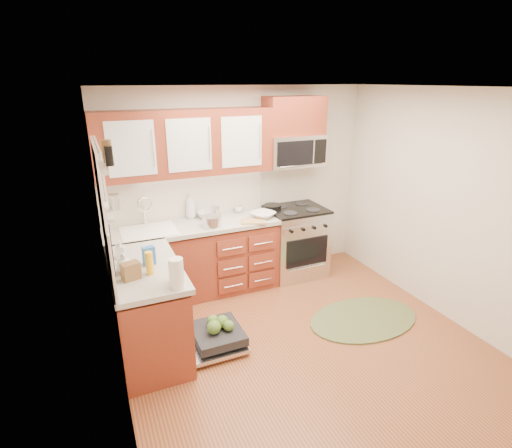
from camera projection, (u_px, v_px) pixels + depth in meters
name	position (u px, v px, depth m)	size (l,w,h in m)	color
floor	(302.00, 342.00, 4.13)	(3.50, 3.50, 0.00)	brown
ceiling	(314.00, 87.00, 3.28)	(3.50, 3.50, 0.00)	white
wall_back	(240.00, 186.00, 5.22)	(3.50, 0.04, 2.50)	beige
wall_front	(470.00, 332.00, 2.20)	(3.50, 0.04, 2.50)	beige
wall_left	(109.00, 262.00, 3.05)	(0.04, 3.50, 2.50)	beige
wall_right	(447.00, 207.00, 4.36)	(0.04, 3.50, 2.50)	beige
base_cabinet_back	(195.00, 262.00, 4.97)	(2.05, 0.60, 0.85)	maroon
base_cabinet_left	(148.00, 312.00, 3.90)	(0.60, 1.25, 0.85)	maroon
countertop_back	(193.00, 226.00, 4.80)	(2.07, 0.64, 0.05)	beige
countertop_left	(144.00, 268.00, 3.74)	(0.64, 1.27, 0.05)	beige
backsplash_back	(186.00, 195.00, 4.94)	(2.05, 0.02, 0.57)	beige
backsplash_left	(107.00, 242.00, 3.52)	(0.02, 1.25, 0.57)	beige
upper_cabinets	(186.00, 143.00, 4.58)	(2.05, 0.35, 0.75)	maroon
cabinet_over_mw	(294.00, 116.00, 5.02)	(0.76, 0.35, 0.47)	maroon
range	(295.00, 241.00, 5.46)	(0.76, 0.64, 0.95)	silver
microwave	(294.00, 150.00, 5.14)	(0.76, 0.38, 0.40)	silver
sink	(150.00, 241.00, 4.62)	(0.62, 0.50, 0.26)	white
dishwasher	(214.00, 338.00, 4.03)	(0.70, 0.60, 0.20)	silver
window	(102.00, 206.00, 3.39)	(0.03, 1.05, 1.05)	white
window_blind	(100.00, 167.00, 3.28)	(0.02, 0.96, 0.40)	white
shelf_upper	(103.00, 167.00, 2.49)	(0.04, 0.40, 0.03)	white
shelf_lower	(109.00, 212.00, 2.59)	(0.04, 0.40, 0.03)	white
rug	(363.00, 319.00, 4.52)	(1.30, 0.85, 0.02)	#5A6238
skillet	(273.00, 206.00, 5.31)	(0.23, 0.23, 0.04)	black
stock_pot	(212.00, 221.00, 4.68)	(0.23, 0.23, 0.14)	silver
cutting_board	(253.00, 221.00, 4.85)	(0.30, 0.19, 0.02)	tan
canister	(215.00, 212.00, 4.97)	(0.10, 0.10, 0.16)	silver
paper_towel_roll	(176.00, 273.00, 3.29)	(0.12, 0.12, 0.26)	white
mustard_bottle	(149.00, 263.00, 3.53)	(0.07, 0.07, 0.21)	yellow
red_bottle	(174.00, 270.00, 3.39)	(0.06, 0.06, 0.23)	red
wooden_box	(131.00, 271.00, 3.46)	(0.15, 0.11, 0.15)	brown
blue_carton	(149.00, 256.00, 3.72)	(0.11, 0.07, 0.18)	blue
bowl_a	(263.00, 215.00, 5.01)	(0.29, 0.29, 0.07)	#999999
bowl_b	(208.00, 215.00, 5.00)	(0.26, 0.26, 0.08)	#999999
cup	(239.00, 209.00, 5.20)	(0.11, 0.11, 0.09)	#999999
soap_bottle_a	(190.00, 206.00, 4.95)	(0.13, 0.13, 0.33)	#999999
soap_bottle_b	(120.00, 249.00, 3.85)	(0.08, 0.09, 0.19)	#999999
soap_bottle_c	(124.00, 263.00, 3.57)	(0.15, 0.15, 0.19)	#999999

